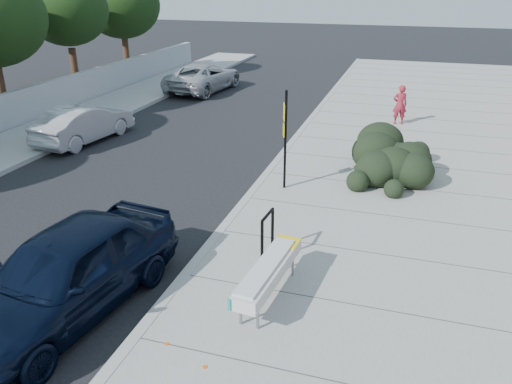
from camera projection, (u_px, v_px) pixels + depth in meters
ground at (185, 281)px, 10.17m from camera, size 120.00×120.00×0.00m
sidewalk_near at (463, 211)px, 12.99m from camera, size 11.20×50.00×0.15m
curb_near at (258, 186)px, 14.52m from camera, size 0.22×50.00×0.17m
curb_far at (30, 159)px, 16.70m from camera, size 0.22×50.00×0.17m
tree_far_e at (66, 10)px, 24.18m from camera, size 4.00×4.00×5.90m
tree_far_f at (121, 5)px, 28.55m from camera, size 4.40×4.40×6.07m
bench at (269, 272)px, 9.16m from camera, size 0.73×2.41×0.72m
bike_rack at (267, 231)px, 10.55m from camera, size 0.11×0.69×1.01m
sign_post at (285, 134)px, 13.64m from camera, size 0.15×0.31×2.79m
hedge at (392, 153)px, 14.98m from camera, size 2.16×3.80×1.37m
sedan_navy at (66, 272)px, 8.94m from camera, size 2.59×5.07×1.65m
wagon_silver at (84, 124)px, 18.48m from camera, size 1.95×4.28×1.36m
suv_silver at (204, 77)px, 26.73m from camera, size 2.97×5.47×1.46m
pedestrian at (400, 105)px, 20.12m from camera, size 0.65×0.51×1.58m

